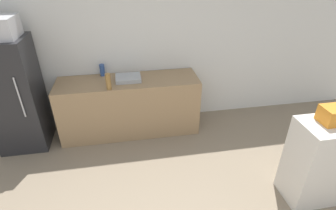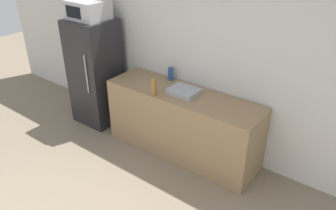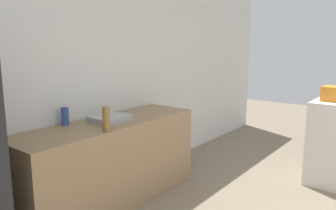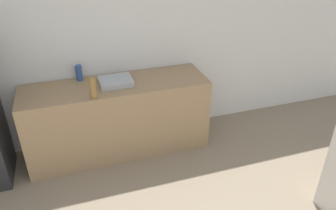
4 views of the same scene
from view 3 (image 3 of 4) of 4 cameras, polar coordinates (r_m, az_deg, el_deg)
The scene contains 7 objects.
wall_back at distance 3.55m, azimuth -14.19°, elevation 4.76°, with size 8.00×0.06×2.60m, color silver.
counter at distance 3.49m, azimuth -9.88°, elevation -9.83°, with size 2.05×0.61×0.87m, color #937551.
sink_basin at distance 3.37m, azimuth -10.08°, elevation -2.36°, with size 0.36×0.29×0.06m, color #9EA3A8.
bottle_tall at distance 2.99m, azimuth -10.71°, elevation -2.39°, with size 0.07×0.07×0.22m, color olive.
bottle_short at distance 3.31m, azimuth -17.50°, elevation -1.90°, with size 0.07×0.07×0.18m, color #2D4C8C.
shelf_cabinet at distance 4.43m, azimuth 26.65°, elevation -5.55°, with size 0.77×0.43×0.99m, color silver.
basket at distance 4.25m, azimuth 26.67°, elevation 1.81°, with size 0.26×0.20×0.17m, color orange.
Camera 3 is at (-2.17, 0.23, 1.64)m, focal length 35.00 mm.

